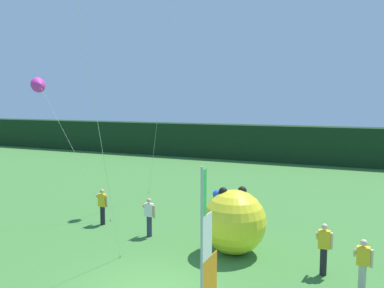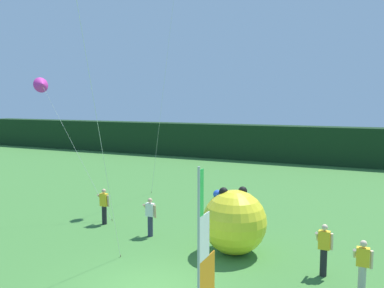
# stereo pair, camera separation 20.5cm
# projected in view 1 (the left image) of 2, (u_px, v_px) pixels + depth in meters

# --- Properties ---
(distant_treeline) EXTENTS (80.00, 2.40, 3.40)m
(distant_treeline) POSITION_uv_depth(u_px,v_px,m) (300.00, 144.00, 36.75)
(distant_treeline) COLOR black
(distant_treeline) RESTS_ON ground
(banner_flag) EXTENTS (0.06, 1.03, 4.16)m
(banner_flag) POSITION_uv_depth(u_px,v_px,m) (206.00, 254.00, 9.43)
(banner_flag) COLOR #B7B7BC
(banner_flag) RESTS_ON ground
(person_near_banner) EXTENTS (0.55, 0.48, 1.66)m
(person_near_banner) POSITION_uv_depth(u_px,v_px,m) (102.00, 206.00, 18.12)
(person_near_banner) COLOR black
(person_near_banner) RESTS_ON ground
(person_mid_field) EXTENTS (0.55, 0.48, 1.72)m
(person_mid_field) POSITION_uv_depth(u_px,v_px,m) (324.00, 248.00, 12.81)
(person_mid_field) COLOR black
(person_mid_field) RESTS_ON ground
(person_far_left) EXTENTS (0.55, 0.48, 1.65)m
(person_far_left) POSITION_uv_depth(u_px,v_px,m) (363.00, 265.00, 11.55)
(person_far_left) COLOR #B7B2A3
(person_far_left) RESTS_ON ground
(person_far_right) EXTENTS (0.55, 0.48, 1.63)m
(person_far_right) POSITION_uv_depth(u_px,v_px,m) (149.00, 216.00, 16.51)
(person_far_right) COLOR #2D334C
(person_far_right) RESTS_ON ground
(inflatable_balloon) EXTENTS (2.39, 2.39, 2.48)m
(inflatable_balloon) POSITION_uv_depth(u_px,v_px,m) (234.00, 222.00, 14.65)
(inflatable_balloon) COLOR yellow
(inflatable_balloon) RESTS_ON ground
(kite_magenta_delta_1) EXTENTS (3.74, 1.11, 6.83)m
(kite_magenta_delta_1) POSITION_uv_depth(u_px,v_px,m) (40.00, 85.00, 18.79)
(kite_magenta_delta_1) COLOR brown
(kite_magenta_delta_1) RESTS_ON ground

